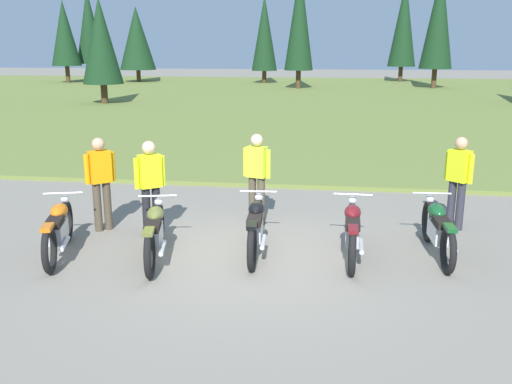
{
  "coord_description": "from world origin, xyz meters",
  "views": [
    {
      "loc": [
        1.19,
        -8.22,
        3.22
      ],
      "look_at": [
        0.0,
        0.6,
        0.9
      ],
      "focal_mm": 39.74,
      "sensor_mm": 36.0,
      "label": 1
    }
  ],
  "objects_px": {
    "motorcycle_orange": "(58,229)",
    "rider_checking_bike": "(150,183)",
    "rider_in_hivis_vest": "(101,179)",
    "motorcycle_british_green": "(438,229)",
    "motorcycle_maroon": "(352,230)",
    "motorcycle_black": "(256,227)",
    "rider_with_back_turned": "(257,173)",
    "rider_near_row_end": "(458,177)",
    "motorcycle_olive": "(155,232)"
  },
  "relations": [
    {
      "from": "motorcycle_orange",
      "to": "rider_checking_bike",
      "type": "height_order",
      "value": "rider_checking_bike"
    },
    {
      "from": "rider_in_hivis_vest",
      "to": "motorcycle_british_green",
      "type": "bearing_deg",
      "value": -5.2
    },
    {
      "from": "motorcycle_maroon",
      "to": "motorcycle_british_green",
      "type": "height_order",
      "value": "same"
    },
    {
      "from": "motorcycle_black",
      "to": "motorcycle_british_green",
      "type": "relative_size",
      "value": 1.0
    },
    {
      "from": "rider_with_back_turned",
      "to": "rider_near_row_end",
      "type": "distance_m",
      "value": 3.58
    },
    {
      "from": "motorcycle_orange",
      "to": "rider_checking_bike",
      "type": "distance_m",
      "value": 1.66
    },
    {
      "from": "rider_checking_bike",
      "to": "rider_near_row_end",
      "type": "distance_m",
      "value": 5.39
    },
    {
      "from": "rider_checking_bike",
      "to": "rider_near_row_end",
      "type": "height_order",
      "value": "same"
    },
    {
      "from": "rider_near_row_end",
      "to": "rider_with_back_turned",
      "type": "bearing_deg",
      "value": -177.75
    },
    {
      "from": "motorcycle_orange",
      "to": "rider_near_row_end",
      "type": "bearing_deg",
      "value": 19.06
    },
    {
      "from": "motorcycle_olive",
      "to": "rider_with_back_turned",
      "type": "distance_m",
      "value": 2.48
    },
    {
      "from": "motorcycle_british_green",
      "to": "motorcycle_olive",
      "type": "bearing_deg",
      "value": -170.17
    },
    {
      "from": "motorcycle_orange",
      "to": "motorcycle_maroon",
      "type": "bearing_deg",
      "value": 6.66
    },
    {
      "from": "rider_with_back_turned",
      "to": "rider_in_hivis_vest",
      "type": "bearing_deg",
      "value": -163.59
    },
    {
      "from": "motorcycle_british_green",
      "to": "rider_in_hivis_vest",
      "type": "relative_size",
      "value": 1.26
    },
    {
      "from": "motorcycle_maroon",
      "to": "rider_in_hivis_vest",
      "type": "relative_size",
      "value": 1.26
    },
    {
      "from": "rider_near_row_end",
      "to": "rider_checking_bike",
      "type": "bearing_deg",
      "value": -167.76
    },
    {
      "from": "rider_checking_bike",
      "to": "motorcycle_maroon",
      "type": "bearing_deg",
      "value": -9.18
    },
    {
      "from": "motorcycle_black",
      "to": "rider_with_back_turned",
      "type": "bearing_deg",
      "value": 97.05
    },
    {
      "from": "rider_with_back_turned",
      "to": "rider_checking_bike",
      "type": "height_order",
      "value": "same"
    },
    {
      "from": "rider_in_hivis_vest",
      "to": "motorcycle_maroon",
      "type": "bearing_deg",
      "value": -9.96
    },
    {
      "from": "rider_with_back_turned",
      "to": "rider_in_hivis_vest",
      "type": "xyz_separation_m",
      "value": [
        -2.66,
        -0.78,
        0.0
      ]
    },
    {
      "from": "motorcycle_british_green",
      "to": "rider_near_row_end",
      "type": "bearing_deg",
      "value": 69.02
    },
    {
      "from": "rider_with_back_turned",
      "to": "motorcycle_maroon",
      "type": "bearing_deg",
      "value": -42.38
    },
    {
      "from": "motorcycle_olive",
      "to": "motorcycle_british_green",
      "type": "xyz_separation_m",
      "value": [
        4.32,
        0.75,
        0.0
      ]
    },
    {
      "from": "motorcycle_orange",
      "to": "rider_near_row_end",
      "type": "relative_size",
      "value": 1.23
    },
    {
      "from": "motorcycle_british_green",
      "to": "rider_with_back_turned",
      "type": "distance_m",
      "value": 3.33
    },
    {
      "from": "rider_checking_bike",
      "to": "rider_near_row_end",
      "type": "bearing_deg",
      "value": 12.24
    },
    {
      "from": "motorcycle_olive",
      "to": "rider_in_hivis_vest",
      "type": "height_order",
      "value": "rider_in_hivis_vest"
    },
    {
      "from": "motorcycle_british_green",
      "to": "rider_near_row_end",
      "type": "height_order",
      "value": "rider_near_row_end"
    },
    {
      "from": "motorcycle_orange",
      "to": "rider_checking_bike",
      "type": "bearing_deg",
      "value": 42.9
    },
    {
      "from": "motorcycle_olive",
      "to": "rider_near_row_end",
      "type": "bearing_deg",
      "value": 24.19
    },
    {
      "from": "motorcycle_british_green",
      "to": "rider_checking_bike",
      "type": "bearing_deg",
      "value": 176.36
    },
    {
      "from": "motorcycle_british_green",
      "to": "rider_checking_bike",
      "type": "height_order",
      "value": "rider_checking_bike"
    },
    {
      "from": "rider_in_hivis_vest",
      "to": "motorcycle_olive",
      "type": "bearing_deg",
      "value": -42.95
    },
    {
      "from": "motorcycle_black",
      "to": "motorcycle_olive",
      "type": "bearing_deg",
      "value": -161.93
    },
    {
      "from": "motorcycle_british_green",
      "to": "rider_with_back_turned",
      "type": "xyz_separation_m",
      "value": [
        -3.02,
        1.3,
        0.51
      ]
    },
    {
      "from": "motorcycle_black",
      "to": "rider_checking_bike",
      "type": "relative_size",
      "value": 1.26
    },
    {
      "from": "motorcycle_olive",
      "to": "rider_in_hivis_vest",
      "type": "relative_size",
      "value": 1.24
    },
    {
      "from": "motorcycle_olive",
      "to": "rider_checking_bike",
      "type": "height_order",
      "value": "rider_checking_bike"
    },
    {
      "from": "motorcycle_black",
      "to": "rider_near_row_end",
      "type": "height_order",
      "value": "rider_near_row_end"
    },
    {
      "from": "motorcycle_olive",
      "to": "motorcycle_maroon",
      "type": "height_order",
      "value": "same"
    },
    {
      "from": "motorcycle_orange",
      "to": "rider_in_hivis_vest",
      "type": "distance_m",
      "value": 1.4
    },
    {
      "from": "motorcycle_olive",
      "to": "motorcycle_maroon",
      "type": "relative_size",
      "value": 0.99
    },
    {
      "from": "motorcycle_british_green",
      "to": "rider_near_row_end",
      "type": "relative_size",
      "value": 1.26
    },
    {
      "from": "motorcycle_black",
      "to": "rider_in_hivis_vest",
      "type": "xyz_separation_m",
      "value": [
        -2.85,
        0.78,
        0.51
      ]
    },
    {
      "from": "motorcycle_orange",
      "to": "rider_near_row_end",
      "type": "distance_m",
      "value": 6.81
    },
    {
      "from": "rider_with_back_turned",
      "to": "rider_near_row_end",
      "type": "bearing_deg",
      "value": 2.25
    },
    {
      "from": "motorcycle_black",
      "to": "rider_in_hivis_vest",
      "type": "bearing_deg",
      "value": 164.72
    },
    {
      "from": "motorcycle_maroon",
      "to": "rider_in_hivis_vest",
      "type": "distance_m",
      "value": 4.45
    }
  ]
}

